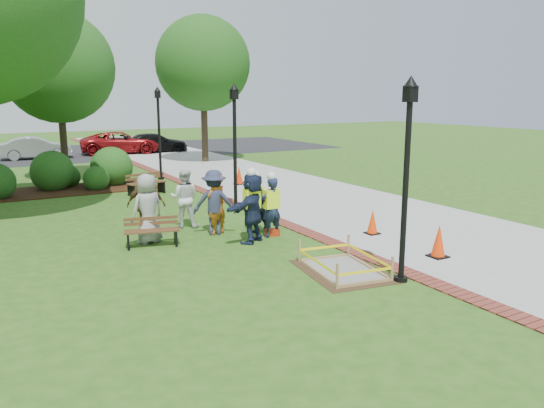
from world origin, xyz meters
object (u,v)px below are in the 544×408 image
hivis_worker_a (252,206)px  cone_front (439,242)px  lamp_near (407,165)px  hivis_worker_c (255,201)px  bench_near (152,238)px  hivis_worker_b (271,205)px  wet_concrete_pad (343,261)px

hivis_worker_a → cone_front: bearing=-46.8°
lamp_near → hivis_worker_c: lamp_near is taller
lamp_near → bench_near: bearing=126.0°
hivis_worker_a → hivis_worker_b: hivis_worker_a is taller
cone_front → hivis_worker_a: 4.81m
wet_concrete_pad → hivis_worker_c: size_ratio=1.42×
lamp_near → hivis_worker_b: (-0.60, 4.50, -1.57)m
wet_concrete_pad → lamp_near: bearing=-59.0°
bench_near → cone_front: bearing=-37.6°
wet_concrete_pad → lamp_near: lamp_near is taller
cone_front → lamp_near: lamp_near is taller
hivis_worker_b → cone_front: bearing=-55.5°
hivis_worker_c → cone_front: bearing=-59.0°
hivis_worker_a → hivis_worker_b: (0.72, 0.22, -0.08)m
wet_concrete_pad → hivis_worker_c: hivis_worker_c is taller
hivis_worker_a → hivis_worker_c: 1.13m
bench_near → hivis_worker_b: size_ratio=0.80×
lamp_near → hivis_worker_c: 5.51m
hivis_worker_a → wet_concrete_pad: bearing=-78.4°
hivis_worker_a → hivis_worker_c: bearing=57.4°
hivis_worker_b → wet_concrete_pad: bearing=-91.3°
cone_front → wet_concrete_pad: bearing=172.9°
wet_concrete_pad → bench_near: bearing=127.3°
bench_near → lamp_near: 6.80m
hivis_worker_b → hivis_worker_a: bearing=-163.0°
cone_front → hivis_worker_c: 5.19m
hivis_worker_a → hivis_worker_b: 0.76m
lamp_near → hivis_worker_b: size_ratio=2.34×
lamp_near → hivis_worker_b: lamp_near is taller
cone_front → bench_near: bearing=142.4°
hivis_worker_c → hivis_worker_a: bearing=-122.6°
wet_concrete_pad → cone_front: (2.62, -0.33, 0.17)m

